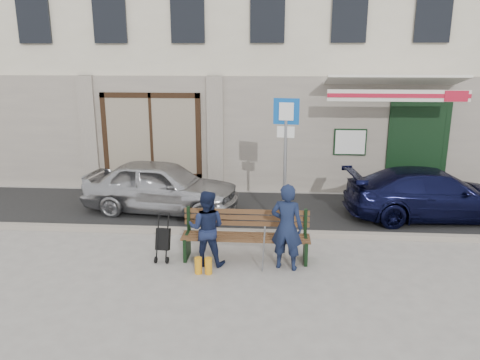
# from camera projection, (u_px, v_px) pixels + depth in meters

# --- Properties ---
(ground) EXTENTS (80.00, 80.00, 0.00)m
(ground) POSITION_uv_depth(u_px,v_px,m) (259.00, 266.00, 8.59)
(ground) COLOR #9E9991
(ground) RESTS_ON ground
(asphalt_lane) EXTENTS (60.00, 3.20, 0.01)m
(asphalt_lane) POSITION_uv_depth(u_px,v_px,m) (263.00, 211.00, 11.58)
(asphalt_lane) COLOR #282828
(asphalt_lane) RESTS_ON ground
(curb) EXTENTS (60.00, 0.18, 0.12)m
(curb) POSITION_uv_depth(u_px,v_px,m) (262.00, 233.00, 10.02)
(curb) COLOR #9E9384
(curb) RESTS_ON ground
(building) EXTENTS (20.00, 8.27, 10.00)m
(building) POSITION_uv_depth(u_px,v_px,m) (270.00, 16.00, 15.44)
(building) COLOR beige
(building) RESTS_ON ground
(car_silver) EXTENTS (3.95, 2.00, 1.29)m
(car_silver) POSITION_uv_depth(u_px,v_px,m) (161.00, 186.00, 11.42)
(car_silver) COLOR #ADADB1
(car_silver) RESTS_ON ground
(car_navy) EXTENTS (4.21, 2.03, 1.18)m
(car_navy) POSITION_uv_depth(u_px,v_px,m) (433.00, 194.00, 10.97)
(car_navy) COLOR black
(car_navy) RESTS_ON ground
(parking_sign) EXTENTS (0.53, 0.12, 2.89)m
(parking_sign) POSITION_uv_depth(u_px,v_px,m) (286.00, 143.00, 9.80)
(parking_sign) COLOR gray
(parking_sign) RESTS_ON ground
(bench) EXTENTS (2.40, 1.17, 0.98)m
(bench) POSITION_uv_depth(u_px,v_px,m) (243.00, 236.00, 8.78)
(bench) COLOR brown
(bench) RESTS_ON ground
(man) EXTENTS (0.66, 0.51, 1.59)m
(man) POSITION_uv_depth(u_px,v_px,m) (287.00, 227.00, 8.31)
(man) COLOR #151E3B
(man) RESTS_ON ground
(woman) EXTENTS (0.73, 0.59, 1.41)m
(woman) POSITION_uv_depth(u_px,v_px,m) (207.00, 228.00, 8.51)
(woman) COLOR #151E3C
(woman) RESTS_ON ground
(stroller) EXTENTS (0.28, 0.38, 0.88)m
(stroller) POSITION_uv_depth(u_px,v_px,m) (163.00, 240.00, 8.77)
(stroller) COLOR black
(stroller) RESTS_ON ground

